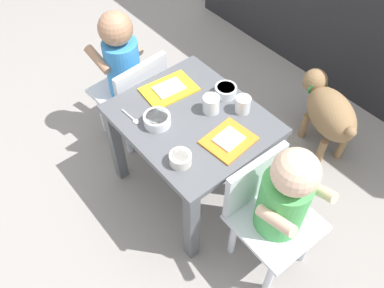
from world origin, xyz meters
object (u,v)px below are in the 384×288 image
at_px(seated_child_right, 281,199).
at_px(cereal_bowl_left_side, 226,91).
at_px(water_cup_left, 211,105).
at_px(water_cup_right, 243,105).
at_px(veggie_bowl_far, 180,159).
at_px(spoon_by_left_tray, 132,118).
at_px(cereal_bowl_right_side, 157,120).
at_px(dog, 328,111).
at_px(food_tray_left, 169,89).
at_px(food_tray_right, 229,140).
at_px(seated_child_left, 124,67).
at_px(dining_table, 192,132).

height_order(seated_child_right, cereal_bowl_left_side, seated_child_right).
bearing_deg(water_cup_left, water_cup_right, 49.98).
bearing_deg(veggie_bowl_far, spoon_by_left_tray, -177.70).
height_order(cereal_bowl_right_side, veggie_bowl_far, same).
relative_size(dog, cereal_bowl_right_side, 4.09).
xyz_separation_m(cereal_bowl_left_side, spoon_by_left_tray, (-0.13, -0.36, -0.02)).
xyz_separation_m(food_tray_left, food_tray_right, (0.35, 0.00, 0.00)).
height_order(water_cup_right, spoon_by_left_tray, water_cup_right).
height_order(seated_child_left, food_tray_left, seated_child_left).
relative_size(dining_table, cereal_bowl_right_side, 5.66).
distance_m(dining_table, seated_child_left, 0.45).
bearing_deg(spoon_by_left_tray, food_tray_right, 32.92).
relative_size(seated_child_left, seated_child_right, 1.03).
height_order(food_tray_right, veggie_bowl_far, veggie_bowl_far).
distance_m(veggie_bowl_far, spoon_by_left_tray, 0.28).
distance_m(food_tray_right, water_cup_right, 0.17).
bearing_deg(cereal_bowl_right_side, food_tray_left, 128.98).
distance_m(water_cup_left, veggie_bowl_far, 0.27).
relative_size(water_cup_right, cereal_bowl_right_side, 0.65).
bearing_deg(dog, veggie_bowl_far, -94.74).
xyz_separation_m(water_cup_right, veggie_bowl_far, (0.04, -0.34, -0.01)).
bearing_deg(cereal_bowl_right_side, veggie_bowl_far, -13.45).
xyz_separation_m(dining_table, seated_child_right, (0.45, 0.01, 0.05)).
xyz_separation_m(dining_table, water_cup_right, (0.10, 0.17, 0.11)).
relative_size(seated_child_right, spoon_by_left_tray, 6.58).
height_order(cereal_bowl_left_side, spoon_by_left_tray, cereal_bowl_left_side).
distance_m(seated_child_left, seated_child_right, 0.89).
xyz_separation_m(dog, food_tray_right, (-0.03, -0.62, 0.23)).
xyz_separation_m(seated_child_left, water_cup_right, (0.54, 0.18, 0.06)).
height_order(dining_table, veggie_bowl_far, veggie_bowl_far).
bearing_deg(seated_child_right, cereal_bowl_left_side, 159.57).
height_order(seated_child_right, dog, seated_child_right).
height_order(dog, water_cup_right, water_cup_right).
bearing_deg(food_tray_left, water_cup_right, 28.15).
bearing_deg(cereal_bowl_right_side, cereal_bowl_left_side, 81.33).
bearing_deg(food_tray_left, dining_table, -8.36).
distance_m(water_cup_right, cereal_bowl_right_side, 0.33).
bearing_deg(dog, water_cup_right, -103.12).
height_order(food_tray_right, water_cup_left, water_cup_left).
xyz_separation_m(seated_child_left, veggie_bowl_far, (0.58, -0.15, 0.05)).
bearing_deg(dining_table, cereal_bowl_left_side, 93.45).
height_order(dining_table, food_tray_right, food_tray_right).
distance_m(dining_table, seated_child_right, 0.45).
distance_m(water_cup_right, veggie_bowl_far, 0.34).
bearing_deg(veggie_bowl_far, dog, 85.26).
relative_size(seated_child_left, spoon_by_left_tray, 6.77).
bearing_deg(food_tray_right, veggie_bowl_far, -100.44).
distance_m(seated_child_left, cereal_bowl_right_side, 0.41).
xyz_separation_m(food_tray_right, veggie_bowl_far, (-0.04, -0.19, 0.02)).
xyz_separation_m(seated_child_left, dog, (0.65, 0.66, -0.19)).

